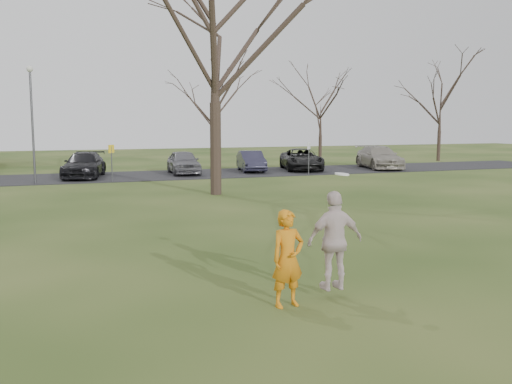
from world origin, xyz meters
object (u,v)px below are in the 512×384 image
car_7 (379,157)px  car_5 (251,161)px  car_3 (84,165)px  big_tree (215,39)px  car_6 (301,159)px  catching_play (335,240)px  lamp_post (32,110)px  player_defender (288,259)px  car_4 (183,162)px

car_7 → car_5: bearing=-172.6°
car_3 → big_tree: size_ratio=0.37×
car_6 → catching_play: (-11.06, -25.83, 0.35)m
car_5 → lamp_post: lamp_post is taller
car_3 → car_7: (20.08, -0.35, 0.05)m
player_defender → car_4: player_defender is taller
player_defender → lamp_post: lamp_post is taller
car_5 → car_6: (3.61, -0.16, 0.05)m
car_7 → catching_play: size_ratio=2.43×
car_7 → big_tree: (-14.76, -9.62, 6.17)m
lamp_post → big_tree: bearing=-43.2°
player_defender → car_6: (12.08, 25.95, -0.12)m
car_4 → lamp_post: bearing=-159.0°
car_7 → big_tree: size_ratio=0.39×
car_6 → catching_play: size_ratio=2.36×
car_5 → big_tree: (-5.39, -10.43, 6.28)m
lamp_post → car_3: bearing=42.8°
car_4 → big_tree: (-0.75, -10.23, 6.21)m
car_3 → car_4: car_4 is taller
car_4 → car_7: size_ratio=0.81×
player_defender → car_5: 27.45m
player_defender → lamp_post: bearing=93.8°
car_3 → car_6: bearing=13.6°
car_5 → catching_play: size_ratio=1.85×
player_defender → lamp_post: size_ratio=0.28×
car_6 → car_7: car_7 is taller
car_5 → big_tree: 13.31m
catching_play → lamp_post: bearing=104.4°
lamp_post → car_4: bearing=17.3°
car_7 → car_4: bearing=-170.2°
car_6 → car_5: bearing=-168.3°
car_6 → player_defender: bearing=-100.7°
player_defender → car_4: 26.20m
catching_play → car_3: bearing=97.3°
car_4 → catching_play: (-2.81, -25.79, 0.33)m
car_5 → catching_play: (-7.45, -25.98, 0.40)m
car_3 → car_4: 6.08m
car_5 → catching_play: bearing=-96.5°
car_6 → car_7: bearing=7.8°
car_6 → car_7: 5.80m
catching_play → big_tree: bearing=82.4°
player_defender → car_5: (8.47, 26.11, -0.17)m
car_3 → car_4: size_ratio=1.16×
car_6 → lamp_post: size_ratio=0.84×
car_7 → big_tree: big_tree is taller
player_defender → car_4: bearing=73.4°
player_defender → car_4: (3.83, 25.92, -0.10)m
car_3 → car_7: car_7 is taller
player_defender → car_5: player_defender is taller
car_5 → car_3: bearing=-168.1°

